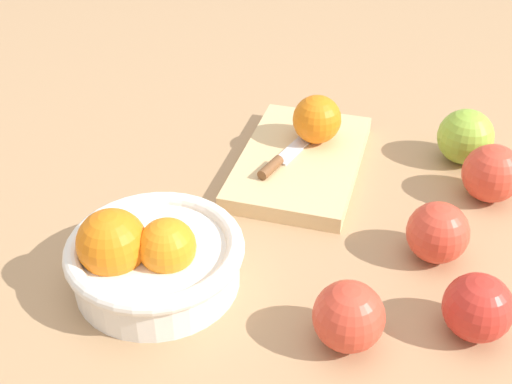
% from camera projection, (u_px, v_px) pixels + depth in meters
% --- Properties ---
extents(ground_plane, '(2.40, 2.40, 0.00)m').
position_uv_depth(ground_plane, '(323.00, 238.00, 0.79)').
color(ground_plane, tan).
extents(bowl, '(0.19, 0.19, 0.10)m').
position_uv_depth(bowl, '(151.00, 256.00, 0.70)').
color(bowl, white).
rests_on(bowl, ground_plane).
extents(cutting_board, '(0.28, 0.21, 0.02)m').
position_uv_depth(cutting_board, '(301.00, 161.00, 0.90)').
color(cutting_board, '#DBB77F').
rests_on(cutting_board, ground_plane).
extents(orange_on_board, '(0.07, 0.07, 0.07)m').
position_uv_depth(orange_on_board, '(317.00, 119.00, 0.91)').
color(orange_on_board, orange).
rests_on(orange_on_board, cutting_board).
extents(knife, '(0.16, 0.03, 0.01)m').
position_uv_depth(knife, '(283.00, 157.00, 0.88)').
color(knife, silver).
rests_on(knife, cutting_board).
extents(apple_front_left, '(0.07, 0.07, 0.07)m').
position_uv_depth(apple_front_left, '(349.00, 316.00, 0.63)').
color(apple_front_left, '#D6422D').
rests_on(apple_front_left, ground_plane).
extents(apple_front_right, '(0.08, 0.08, 0.08)m').
position_uv_depth(apple_front_right, '(492.00, 173.00, 0.83)').
color(apple_front_right, '#D6422D').
rests_on(apple_front_right, ground_plane).
extents(apple_front_center, '(0.07, 0.07, 0.07)m').
position_uv_depth(apple_front_center, '(438.00, 232.00, 0.74)').
color(apple_front_center, '#D6422D').
rests_on(apple_front_center, ground_plane).
extents(apple_front_right_2, '(0.08, 0.08, 0.08)m').
position_uv_depth(apple_front_right_2, '(465.00, 137.00, 0.90)').
color(apple_front_right_2, '#8EB738').
rests_on(apple_front_right_2, ground_plane).
extents(apple_front_left_2, '(0.07, 0.07, 0.07)m').
position_uv_depth(apple_front_left_2, '(478.00, 308.00, 0.64)').
color(apple_front_left_2, red).
rests_on(apple_front_left_2, ground_plane).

